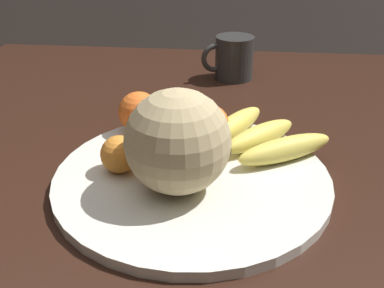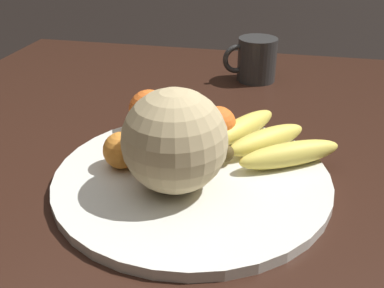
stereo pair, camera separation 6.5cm
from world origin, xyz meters
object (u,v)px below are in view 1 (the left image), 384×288
Objects in this scene: orange_back_right at (139,112)px; ceramic_mug at (233,58)px; melon at (178,142)px; orange_back_left at (177,138)px; orange_front_right at (210,123)px; banana_bunch at (259,137)px; kitchen_table at (158,229)px; orange_mid_center at (119,154)px; orange_front_left at (147,130)px; fruit_bowl at (192,178)px.

orange_back_right is 0.37m from ceramic_mug.
melon is 0.52m from ceramic_mug.
ceramic_mug is at bearing 172.70° from melon.
orange_back_left is at bearing -171.83° from melon.
orange_back_right is (-0.02, -0.13, 0.01)m from orange_front_right.
orange_back_right is at bearing 123.70° from banana_bunch.
orange_back_left reaches higher than kitchen_table.
orange_front_left is at bearing 161.34° from orange_mid_center.
fruit_bowl is 0.11m from orange_mid_center.
melon reaches higher than banana_bunch.
fruit_bowl is 0.12m from orange_front_right.
melon is 2.02× the size of orange_back_right.
orange_front_left is 0.87× the size of orange_back_right.
orange_back_left is at bearing 127.28° from orange_mid_center.
orange_mid_center is at bearing -48.01° from orange_front_right.
melon is 0.67× the size of banana_bunch.
orange_mid_center is at bearing 159.41° from banana_bunch.
orange_back_right reaches higher than banana_bunch.
orange_front_right is (-0.02, -0.08, 0.01)m from banana_bunch.
kitchen_table is 25.55× the size of orange_back_left.
orange_front_right is at bearing 109.75° from orange_front_left.
orange_mid_center reaches higher than fruit_bowl.
orange_front_right is 0.07m from orange_back_left.
orange_mid_center is 0.78× the size of orange_back_right.
ceramic_mug is (-0.36, 0.03, 0.00)m from orange_front_right.
orange_mid_center is at bearing -52.72° from orange_back_left.
orange_back_right is at bearing 179.33° from orange_mid_center.
banana_bunch is 0.38m from ceramic_mug.
orange_mid_center is 0.14m from orange_back_right.
banana_bunch is at bearing 138.50° from melon.
orange_front_right reaches higher than orange_back_left.
kitchen_table is 0.14m from orange_mid_center.
orange_front_right is (-0.11, 0.02, 0.04)m from fruit_bowl.
melon is 0.11m from orange_mid_center.
orange_front_left is (-0.08, -0.08, 0.04)m from fruit_bowl.
orange_front_left is at bearing -70.25° from orange_front_right.
melon reaches higher than orange_front_left.
banana_bunch is at bearing 7.68° from ceramic_mug.
fruit_bowl is at bearing 107.22° from kitchen_table.
banana_bunch is 0.23m from orange_mid_center.
orange_front_left is (-0.09, -0.03, 0.13)m from kitchen_table.
orange_mid_center is at bearing -111.17° from melon.
melon is 1.18× the size of ceramic_mug.
melon is 0.16m from orange_front_right.
orange_front_left is 0.06m from orange_back_right.
orange_front_right is at bearing 170.10° from fruit_bowl.
orange_back_right is at bearing -152.20° from melon.
orange_back_left is 0.46× the size of ceramic_mug.
orange_back_right reaches higher than orange_front_right.
orange_mid_center is (-0.01, -0.06, 0.12)m from kitchen_table.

